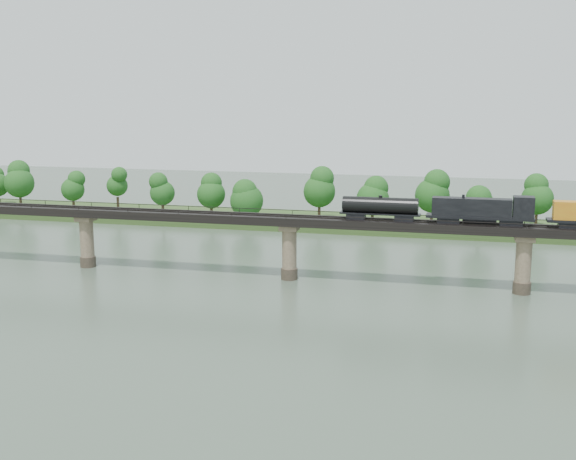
# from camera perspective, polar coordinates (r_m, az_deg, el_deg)

# --- Properties ---
(ground) EXTENTS (400.00, 400.00, 0.00)m
(ground) POSITION_cam_1_polar(r_m,az_deg,el_deg) (102.57, -3.89, -8.02)
(ground) COLOR #3A4A3B
(ground) RESTS_ON ground
(far_bank) EXTENTS (300.00, 24.00, 1.60)m
(far_bank) POSITION_cam_1_polar(r_m,az_deg,el_deg) (182.79, 4.17, 0.61)
(far_bank) COLOR #2C471C
(far_bank) RESTS_ON ground
(bridge) EXTENTS (236.00, 30.00, 11.50)m
(bridge) POSITION_cam_1_polar(r_m,az_deg,el_deg) (128.99, 0.10, -1.55)
(bridge) COLOR #473A2D
(bridge) RESTS_ON ground
(bridge_superstructure) EXTENTS (220.00, 4.90, 0.75)m
(bridge_superstructure) POSITION_cam_1_polar(r_m,az_deg,el_deg) (127.78, 0.11, 1.23)
(bridge_superstructure) COLOR black
(bridge_superstructure) RESTS_ON bridge
(far_treeline) EXTENTS (289.06, 17.54, 13.60)m
(far_treeline) POSITION_cam_1_polar(r_m,az_deg,el_deg) (178.73, 1.36, 3.01)
(far_treeline) COLOR #382619
(far_treeline) RESTS_ON far_bank
(freight_train) EXTENTS (70.79, 2.76, 4.87)m
(freight_train) POSITION_cam_1_polar(r_m,az_deg,el_deg) (124.98, 20.90, 1.24)
(freight_train) COLOR black
(freight_train) RESTS_ON bridge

